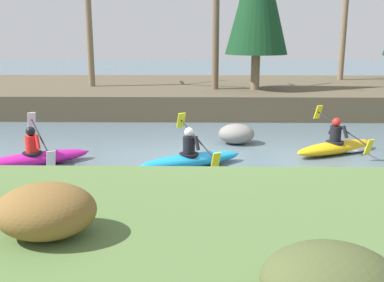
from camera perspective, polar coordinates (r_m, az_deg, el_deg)
name	(u,v)px	position (r m, az deg, el deg)	size (l,w,h in m)	color
ground_plane	(225,158)	(11.95, 4.25, -2.22)	(90.00, 90.00, 0.00)	slate
riverbank_near	(253,270)	(5.92, 7.81, -15.87)	(44.00, 6.69, 0.69)	#56753D
riverbank_far	(214,94)	(20.98, 2.87, 5.96)	(44.00, 8.82, 0.95)	brown
bare_tree_upstream	(90,22)	(20.42, -12.86, 14.47)	(3.22, 3.18, 5.80)	#7A664C
bare_tree_mid_upstream	(216,28)	(18.95, 3.10, 14.17)	(2.96, 2.92, 5.30)	brown
bare_tree_mid_downstream	(345,18)	(24.02, 18.83, 14.55)	(3.51, 3.47, 6.37)	#7A664C
shrub_clump_second	(46,211)	(6.07, -18.06, -8.41)	(1.29, 1.07, 0.70)	brown
kayaker_lead	(339,146)	(13.05, 18.16, -0.61)	(2.65, 1.95, 1.20)	yellow
kayaker_middle	(192,158)	(11.13, -0.04, -2.19)	(2.68, 1.93, 1.20)	#1993D6
kayaker_trailing	(36,157)	(11.90, -19.22, -1.92)	(2.61, 1.99, 1.20)	#C61999
boulder_midstream	(236,134)	(13.50, 5.66, 0.92)	(1.07, 0.84, 0.60)	gray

